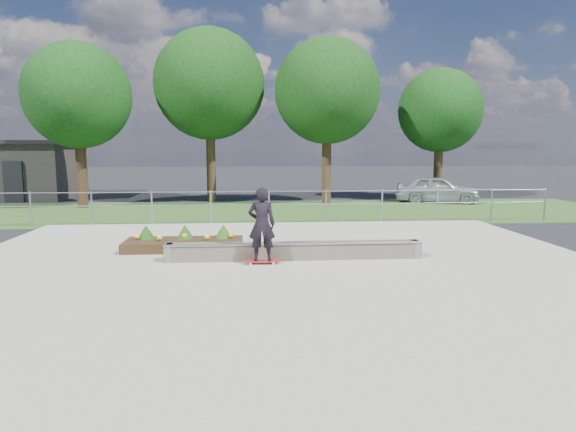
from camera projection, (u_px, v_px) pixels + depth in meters
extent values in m
plane|color=black|center=(284.00, 279.00, 10.47)|extent=(120.00, 120.00, 0.00)
cube|color=#2A4C1E|center=(266.00, 211.00, 21.33)|extent=(30.00, 8.00, 0.02)
cube|color=#9B9889|center=(284.00, 278.00, 10.46)|extent=(15.00, 15.00, 0.06)
cylinder|color=#9C9DA4|center=(31.00, 209.00, 17.18)|extent=(0.06, 0.06, 1.20)
cylinder|color=gray|center=(92.00, 209.00, 17.34)|extent=(0.06, 0.06, 1.20)
cylinder|color=#9CA0A5|center=(152.00, 208.00, 17.49)|extent=(0.06, 0.06, 1.20)
cylinder|color=#9A9EA3|center=(211.00, 208.00, 17.64)|extent=(0.06, 0.06, 1.20)
cylinder|color=#93959B|center=(269.00, 207.00, 17.80)|extent=(0.06, 0.06, 1.20)
cylinder|color=gray|center=(326.00, 207.00, 17.95)|extent=(0.06, 0.06, 1.20)
cylinder|color=#92969A|center=(382.00, 206.00, 18.10)|extent=(0.06, 0.06, 1.20)
cylinder|color=gray|center=(437.00, 206.00, 18.26)|extent=(0.06, 0.06, 1.20)
cylinder|color=gray|center=(491.00, 205.00, 18.41)|extent=(0.06, 0.06, 1.20)
cylinder|color=gray|center=(545.00, 205.00, 18.56)|extent=(0.06, 0.06, 1.20)
cylinder|color=gray|center=(269.00, 191.00, 17.72)|extent=(20.00, 0.04, 0.04)
cylinder|color=#94979C|center=(269.00, 204.00, 17.78)|extent=(20.00, 0.04, 0.04)
cube|color=black|center=(13.00, 182.00, 24.68)|extent=(0.90, 0.10, 2.00)
cylinder|color=black|center=(82.00, 175.00, 22.50)|extent=(0.44, 0.44, 2.93)
sphere|color=black|center=(77.00, 95.00, 22.04)|extent=(4.55, 4.55, 4.55)
cylinder|color=#352315|center=(211.00, 167.00, 24.87)|extent=(0.44, 0.44, 3.38)
sphere|color=black|center=(209.00, 84.00, 24.34)|extent=(5.25, 5.25, 5.25)
cylinder|color=#332014|center=(326.00, 170.00, 24.32)|extent=(0.44, 0.44, 3.15)
sphere|color=black|center=(327.00, 91.00, 23.82)|extent=(4.90, 4.90, 4.90)
cylinder|color=#362615|center=(438.00, 173.00, 26.29)|extent=(0.44, 0.44, 2.70)
sphere|color=black|center=(440.00, 110.00, 25.87)|extent=(4.20, 4.20, 4.20)
cube|color=brown|center=(294.00, 251.00, 12.04)|extent=(6.00, 0.40, 0.40)
cylinder|color=#9A9CA3|center=(295.00, 244.00, 11.81)|extent=(6.00, 0.06, 0.06)
cube|color=#65594A|center=(169.00, 253.00, 11.81)|extent=(0.15, 0.42, 0.40)
cube|color=#685D4D|center=(415.00, 249.00, 12.26)|extent=(0.15, 0.42, 0.40)
cube|color=black|center=(184.00, 245.00, 13.19)|extent=(3.00, 1.20, 0.25)
sphere|color=yellow|center=(137.00, 237.00, 13.17)|extent=(0.14, 0.14, 0.14)
sphere|color=yellow|center=(160.00, 238.00, 13.02)|extent=(0.14, 0.14, 0.14)
sphere|color=yellow|center=(184.00, 236.00, 13.26)|extent=(0.14, 0.14, 0.14)
sphere|color=yellow|center=(207.00, 237.00, 13.11)|extent=(0.14, 0.14, 0.14)
sphere|color=yellow|center=(231.00, 235.00, 13.35)|extent=(0.14, 0.14, 0.14)
cone|color=#1A4012|center=(146.00, 232.00, 13.32)|extent=(0.44, 0.44, 0.36)
cone|color=#1C4714|center=(185.00, 231.00, 13.40)|extent=(0.44, 0.44, 0.36)
cone|color=#224D16|center=(223.00, 231.00, 13.47)|extent=(0.44, 0.44, 0.36)
cylinder|color=white|center=(250.00, 264.00, 11.45)|extent=(0.05, 0.03, 0.05)
cylinder|color=silver|center=(250.00, 262.00, 11.62)|extent=(0.05, 0.03, 0.05)
cylinder|color=white|center=(274.00, 264.00, 11.49)|extent=(0.05, 0.03, 0.05)
cylinder|color=silver|center=(273.00, 262.00, 11.66)|extent=(0.05, 0.03, 0.05)
cylinder|color=#A0A0A5|center=(250.00, 262.00, 11.53)|extent=(0.02, 0.18, 0.02)
cylinder|color=gray|center=(273.00, 262.00, 11.57)|extent=(0.02, 0.18, 0.02)
cube|color=red|center=(262.00, 261.00, 11.55)|extent=(0.80, 0.21, 0.02)
imported|color=black|center=(262.00, 224.00, 11.44)|extent=(0.61, 0.41, 1.66)
imported|color=#AEB4B8|center=(437.00, 189.00, 24.49)|extent=(4.14, 2.43, 1.32)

